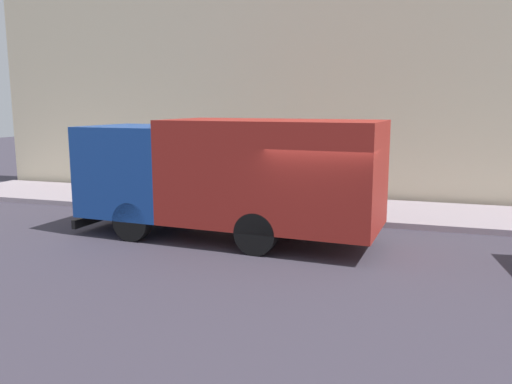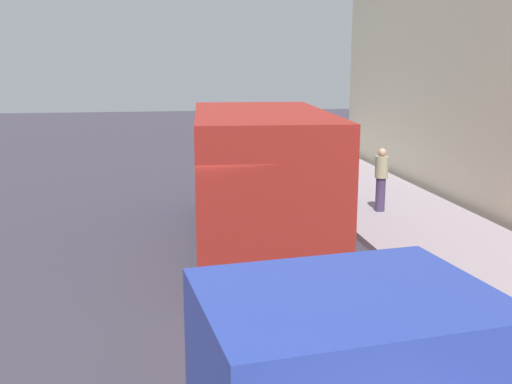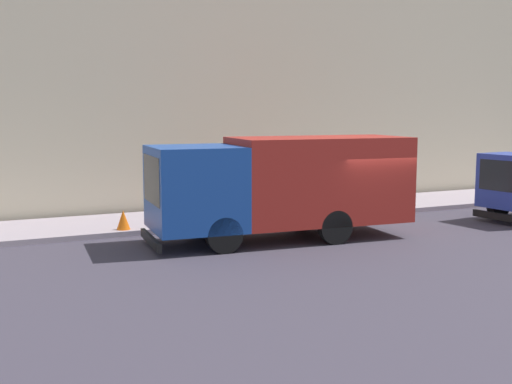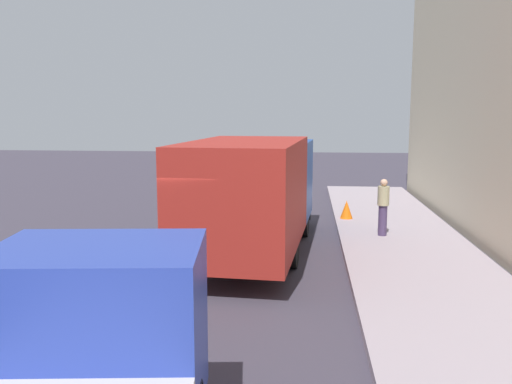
# 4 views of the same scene
# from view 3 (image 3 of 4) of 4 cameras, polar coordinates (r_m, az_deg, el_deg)

# --- Properties ---
(ground) EXTENTS (80.00, 80.00, 0.00)m
(ground) POSITION_cam_3_polar(r_m,az_deg,el_deg) (20.08, 9.88, -3.95)
(ground) COLOR #3B3542
(sidewalk) EXTENTS (3.62, 30.00, 0.17)m
(sidewalk) POSITION_cam_3_polar(r_m,az_deg,el_deg) (24.11, 3.39, -1.74)
(sidewalk) COLOR #9D8E98
(sidewalk) RESTS_ON ground
(building_facade) EXTENTS (0.50, 30.00, 12.05)m
(building_facade) POSITION_cam_3_polar(r_m,az_deg,el_deg) (25.95, 1.03, 12.07)
(building_facade) COLOR beige
(building_facade) RESTS_ON ground
(large_utility_truck) EXTENTS (3.15, 8.13, 3.10)m
(large_utility_truck) POSITION_cam_3_polar(r_m,az_deg,el_deg) (19.00, 2.38, 0.84)
(large_utility_truck) COLOR #18449A
(large_utility_truck) RESTS_ON ground
(pedestrian_walking) EXTENTS (0.43, 0.43, 1.68)m
(pedestrian_walking) POSITION_cam_3_polar(r_m,az_deg,el_deg) (21.75, -6.07, -0.16)
(pedestrian_walking) COLOR #443559
(pedestrian_walking) RESTS_ON sidewalk
(traffic_cone_orange) EXTENTS (0.43, 0.43, 0.62)m
(traffic_cone_orange) POSITION_cam_3_polar(r_m,az_deg,el_deg) (20.33, -11.92, -2.48)
(traffic_cone_orange) COLOR orange
(traffic_cone_orange) RESTS_ON sidewalk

